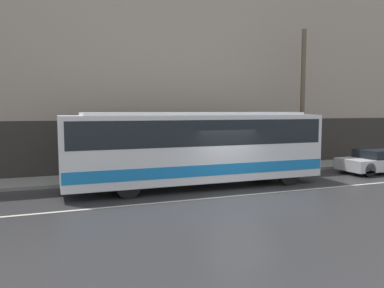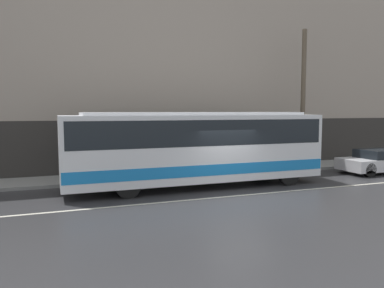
% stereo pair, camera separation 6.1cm
% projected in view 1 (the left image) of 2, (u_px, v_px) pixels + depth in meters
% --- Properties ---
extents(ground_plane, '(60.00, 60.00, 0.00)m').
position_uv_depth(ground_plane, '(238.00, 196.00, 14.48)').
color(ground_plane, '#2D2D30').
extents(sidewalk, '(60.00, 2.49, 0.14)m').
position_uv_depth(sidewalk, '(191.00, 173.00, 19.36)').
color(sidewalk, gray).
rests_on(sidewalk, ground_plane).
extents(building_facade, '(60.00, 0.35, 12.42)m').
position_uv_depth(building_facade, '(182.00, 60.00, 20.13)').
color(building_facade, gray).
rests_on(building_facade, ground_plane).
extents(lane_stripe, '(54.00, 0.14, 0.01)m').
position_uv_depth(lane_stripe, '(238.00, 196.00, 14.48)').
color(lane_stripe, beige).
rests_on(lane_stripe, ground_plane).
extents(transit_bus, '(11.15, 2.60, 3.22)m').
position_uv_depth(transit_bus, '(196.00, 145.00, 16.08)').
color(transit_bus, silver).
rests_on(transit_bus, ground_plane).
extents(sedan_white_front, '(4.72, 1.88, 1.24)m').
position_uv_depth(sedan_white_front, '(381.00, 161.00, 19.93)').
color(sedan_white_front, silver).
rests_on(sedan_white_front, ground_plane).
extents(utility_pole_near, '(0.26, 0.26, 7.63)m').
position_uv_depth(utility_pole_near, '(303.00, 99.00, 20.97)').
color(utility_pole_near, brown).
rests_on(utility_pole_near, sidewalk).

